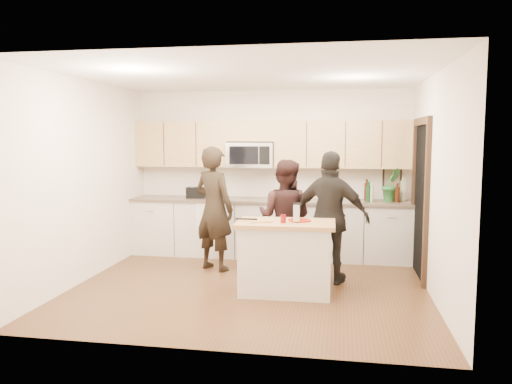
% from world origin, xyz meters
% --- Properties ---
extents(floor, '(4.50, 4.50, 0.00)m').
position_xyz_m(floor, '(0.00, 0.00, 0.00)').
color(floor, '#51371C').
rests_on(floor, ground).
extents(room_shell, '(4.52, 4.02, 2.71)m').
position_xyz_m(room_shell, '(0.00, 0.00, 1.73)').
color(room_shell, silver).
rests_on(room_shell, ground).
extents(back_cabinetry, '(4.50, 0.66, 0.94)m').
position_xyz_m(back_cabinetry, '(0.00, 1.69, 0.47)').
color(back_cabinetry, beige).
rests_on(back_cabinetry, ground).
extents(upper_cabinetry, '(4.50, 0.33, 0.75)m').
position_xyz_m(upper_cabinetry, '(0.03, 1.83, 1.84)').
color(upper_cabinetry, tan).
rests_on(upper_cabinetry, ground).
extents(microwave, '(0.76, 0.41, 0.40)m').
position_xyz_m(microwave, '(-0.31, 1.80, 1.65)').
color(microwave, silver).
rests_on(microwave, ground).
extents(doorway, '(0.06, 1.25, 2.20)m').
position_xyz_m(doorway, '(2.23, 0.90, 1.16)').
color(doorway, black).
rests_on(doorway, ground).
extents(framed_picture, '(0.30, 0.03, 0.38)m').
position_xyz_m(framed_picture, '(1.95, 1.98, 1.28)').
color(framed_picture, black).
rests_on(framed_picture, ground).
extents(dish_towel, '(0.34, 0.60, 0.48)m').
position_xyz_m(dish_towel, '(-0.95, 1.50, 0.80)').
color(dish_towel, white).
rests_on(dish_towel, ground).
extents(island, '(1.21, 0.72, 0.90)m').
position_xyz_m(island, '(0.48, -0.19, 0.45)').
color(island, beige).
rests_on(island, ground).
extents(red_plate, '(0.29, 0.29, 0.02)m').
position_xyz_m(red_plate, '(0.65, -0.11, 0.91)').
color(red_plate, maroon).
rests_on(red_plate, island).
extents(box_grater, '(0.09, 0.06, 0.22)m').
position_xyz_m(box_grater, '(0.62, -0.24, 1.03)').
color(box_grater, silver).
rests_on(box_grater, red_plate).
extents(drink_glass, '(0.07, 0.07, 0.10)m').
position_xyz_m(drink_glass, '(0.46, -0.28, 0.95)').
color(drink_glass, maroon).
rests_on(drink_glass, island).
extents(cutting_board, '(0.26, 0.17, 0.02)m').
position_xyz_m(cutting_board, '(0.19, -0.25, 0.91)').
color(cutting_board, '#AF8549').
rests_on(cutting_board, island).
extents(tongs, '(0.28, 0.03, 0.02)m').
position_xyz_m(tongs, '(-0.00, -0.23, 0.93)').
color(tongs, black).
rests_on(tongs, cutting_board).
extents(knife, '(0.19, 0.02, 0.01)m').
position_xyz_m(knife, '(0.13, -0.39, 0.92)').
color(knife, silver).
rests_on(knife, cutting_board).
extents(toaster, '(0.31, 0.20, 0.18)m').
position_xyz_m(toaster, '(-1.20, 1.67, 1.03)').
color(toaster, black).
rests_on(toaster, back_cabinetry).
extents(bottle_cluster, '(0.64, 0.26, 0.38)m').
position_xyz_m(bottle_cluster, '(1.79, 1.72, 1.11)').
color(bottle_cluster, black).
rests_on(bottle_cluster, back_cabinetry).
extents(orchid, '(0.37, 0.34, 0.54)m').
position_xyz_m(orchid, '(1.92, 1.72, 1.21)').
color(orchid, '#307835').
rests_on(orchid, back_cabinetry).
extents(woman_left, '(0.78, 0.68, 1.81)m').
position_xyz_m(woman_left, '(-0.67, 0.76, 0.90)').
color(woman_left, black).
rests_on(woman_left, ground).
extents(woman_center, '(0.91, 0.78, 1.63)m').
position_xyz_m(woman_center, '(0.37, 0.68, 0.81)').
color(woman_center, black).
rests_on(woman_center, ground).
extents(woman_right, '(1.11, 0.70, 1.76)m').
position_xyz_m(woman_right, '(1.02, 0.36, 0.88)').
color(woman_right, black).
rests_on(woman_right, ground).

